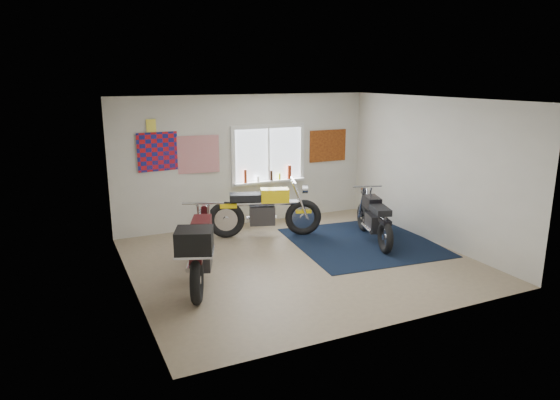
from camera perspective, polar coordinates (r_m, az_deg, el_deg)
name	(u,v)px	position (r m, az deg, el deg)	size (l,w,h in m)	color
ground	(300,261)	(8.56, 2.27, -6.96)	(5.50, 5.50, 0.00)	#9E896B
room_shell	(301,166)	(8.12, 2.38, 3.91)	(5.50, 5.50, 5.50)	white
navy_rug	(362,242)	(9.59, 9.40, -4.77)	(2.50, 2.60, 0.01)	black
window_assembly	(268,158)	(10.57, -1.34, 4.80)	(1.66, 0.17, 1.26)	white
oil_bottles	(273,174)	(10.60, -0.85, 2.95)	(1.09, 0.09, 0.30)	maroon
flag_display	(151,126)	(9.79, -14.52, 8.23)	(1.60, 0.10, 1.17)	red
triumph_poster	(328,146)	(11.21, 5.49, 6.20)	(0.90, 0.03, 0.70)	#A54C14
yellow_triumph	(264,212)	(9.69, -1.79, -1.35)	(2.16, 0.92, 1.13)	black
black_chrome_bike	(374,219)	(9.57, 10.70, -2.19)	(0.77, 1.87, 0.98)	black
maroon_tourer	(200,249)	(7.46, -9.14, -5.60)	(1.13, 2.15, 1.12)	black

